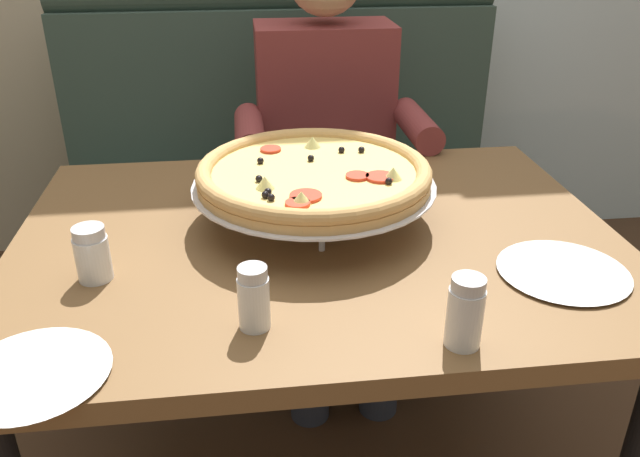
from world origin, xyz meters
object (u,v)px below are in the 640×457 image
at_px(pizza, 313,175).
at_px(plate_near_left, 563,268).
at_px(diner_main, 329,139).
at_px(shaker_oregano, 254,302).
at_px(shaker_parmesan, 93,257).
at_px(dining_table, 318,273).
at_px(booth_bench, 286,201).
at_px(plate_near_right, 32,370).
at_px(shaker_pepper_flakes, 465,317).
at_px(patio_chair, 515,71).

relative_size(pizza, plate_near_left, 2.12).
xyz_separation_m(diner_main, shaker_oregano, (-0.25, -0.95, 0.07)).
bearing_deg(shaker_parmesan, pizza, 24.09).
xyz_separation_m(diner_main, pizza, (-0.11, -0.59, 0.13)).
bearing_deg(dining_table, diner_main, 80.25).
bearing_deg(pizza, booth_bench, 89.84).
xyz_separation_m(booth_bench, shaker_parmesan, (-0.40, -1.04, 0.38)).
bearing_deg(booth_bench, diner_main, -67.27).
relative_size(diner_main, plate_near_right, 5.97).
bearing_deg(pizza, shaker_oregano, -110.15).
height_order(diner_main, shaker_parmesan, diner_main).
bearing_deg(plate_near_left, dining_table, 153.41).
xyz_separation_m(shaker_parmesan, shaker_pepper_flakes, (0.57, -0.26, 0.01)).
height_order(booth_bench, plate_near_right, booth_bench).
bearing_deg(plate_near_left, shaker_oregano, -170.39).
bearing_deg(plate_near_right, shaker_oregano, 14.53).
relative_size(shaker_oregano, shaker_pepper_flakes, 0.92).
distance_m(pizza, plate_near_left, 0.50).
xyz_separation_m(pizza, shaker_pepper_flakes, (0.17, -0.44, -0.05)).
distance_m(shaker_oregano, patio_chair, 2.87).
distance_m(shaker_oregano, plate_near_left, 0.56).
distance_m(booth_bench, patio_chair, 1.82).
height_order(pizza, shaker_parmesan, pizza).
xyz_separation_m(shaker_oregano, shaker_pepper_flakes, (0.30, -0.08, 0.00)).
height_order(shaker_parmesan, plate_near_left, shaker_parmesan).
bearing_deg(shaker_pepper_flakes, shaker_parmesan, 155.64).
bearing_deg(shaker_parmesan, patio_chair, 52.83).
xyz_separation_m(plate_near_left, patio_chair, (0.91, 2.37, -0.22)).
bearing_deg(diner_main, pizza, -100.91).
bearing_deg(plate_near_right, dining_table, 40.59).
height_order(booth_bench, patio_chair, booth_bench).
relative_size(booth_bench, plate_near_left, 6.52).
height_order(booth_bench, pizza, booth_bench).
distance_m(dining_table, plate_near_right, 0.59).
relative_size(diner_main, shaker_oregano, 12.12).
relative_size(shaker_parmesan, plate_near_left, 0.43).
bearing_deg(patio_chair, shaker_pepper_flakes, -114.44).
bearing_deg(shaker_pepper_flakes, diner_main, 93.25).
bearing_deg(dining_table, plate_near_left, -26.59).
relative_size(shaker_parmesan, patio_chair, 0.12).
xyz_separation_m(diner_main, plate_near_left, (0.30, -0.86, 0.04)).
xyz_separation_m(booth_bench, shaker_oregano, (-0.13, -1.22, 0.38)).
relative_size(plate_near_right, patio_chair, 0.25).
bearing_deg(shaker_pepper_flakes, patio_chair, 65.56).
bearing_deg(dining_table, booth_bench, 90.00).
distance_m(dining_table, plate_near_left, 0.47).
bearing_deg(plate_near_right, shaker_pepper_flakes, -0.21).
relative_size(diner_main, shaker_parmesan, 12.80).
xyz_separation_m(diner_main, patio_chair, (1.21, 1.51, -0.19)).
bearing_deg(patio_chair, booth_bench, -136.81).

